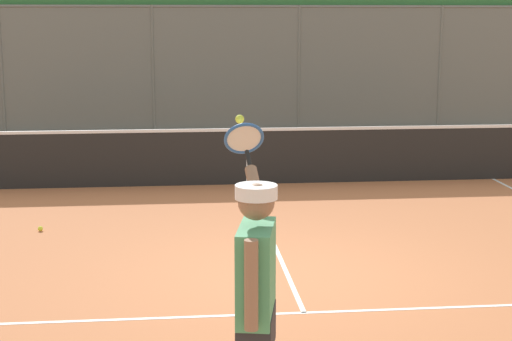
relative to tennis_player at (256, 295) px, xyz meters
The scene contains 6 objects.
ground_plane 3.69m from the tennis_player, 101.51° to the right, with size 60.00×60.00×0.00m, color #B76B42.
court_line_markings 2.45m from the tennis_player, 108.56° to the right, with size 8.72×11.01×0.01m.
fence_backdrop 14.55m from the tennis_player, 92.78° to the right, with size 20.10×1.37×3.27m.
tennis_net 8.48m from the tennis_player, 94.78° to the right, with size 11.20×0.09×1.07m.
tennis_player is the anchor object (origin of this frame).
tennis_ball_by_sideline 6.22m from the tennis_player, 67.88° to the right, with size 0.07×0.07×0.07m, color #CCDB33.
Camera 1 is at (1.18, 8.20, 2.78)m, focal length 55.68 mm.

